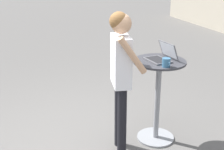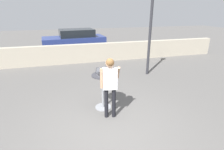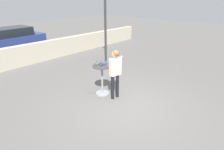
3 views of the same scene
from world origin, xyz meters
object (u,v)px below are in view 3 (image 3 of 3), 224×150
Objects in this scene: coffee_mug at (107,63)px; parked_car_near_street at (9,41)px; laptop at (101,64)px; standing_person at (115,69)px; street_lamp at (105,14)px; cafe_table at (102,77)px.

parked_car_near_street reaches higher than coffee_mug.
parked_car_near_street is at bearing 93.59° from coffee_mug.
parked_car_near_street reaches higher than laptop.
standing_person reaches higher than parked_car_near_street.
coffee_mug is 0.08× the size of standing_person.
laptop reaches higher than coffee_mug.
standing_person is 8.60m from parked_car_near_street.
street_lamp is at bearing -62.27° from parked_car_near_street.
parked_car_near_street is at bearing 91.91° from cafe_table.
laptop is 0.21× the size of standing_person.
laptop is 0.26m from coffee_mug.
coffee_mug is at bearing -9.73° from cafe_table.
laptop is 2.69× the size of coffee_mug.
parked_car_near_street is 1.14× the size of street_lamp.
standing_person is at bearing -81.17° from cafe_table.
standing_person is 4.20m from street_lamp.
coffee_mug is 0.03× the size of street_lamp.
street_lamp reaches higher than parked_car_near_street.
standing_person is (0.08, -0.54, 0.45)m from cafe_table.
laptop is at bearing -88.14° from parked_car_near_street.
street_lamp reaches higher than standing_person.
laptop is 0.57m from standing_person.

